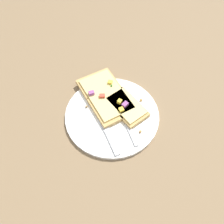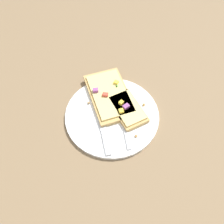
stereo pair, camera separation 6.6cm
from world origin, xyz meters
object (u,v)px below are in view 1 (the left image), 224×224
fork (122,113)px  pizza_slice_main (106,95)px  plate (112,115)px  knife (106,129)px  pizza_slice_corner (126,106)px

fork → pizza_slice_main: size_ratio=0.98×
plate → fork: 0.03m
plate → knife: (0.04, 0.04, 0.01)m
fork → pizza_slice_corner: (-0.02, -0.01, 0.01)m
fork → knife: bearing=120.7°
plate → pizza_slice_corner: (-0.05, -0.00, 0.02)m
pizza_slice_corner → plate: bearing=78.4°
pizza_slice_main → pizza_slice_corner: (-0.04, 0.06, 0.00)m
fork → knife: knife is taller
plate → pizza_slice_main: (-0.01, -0.07, 0.02)m
plate → fork: bearing=159.0°
plate → pizza_slice_main: 0.07m
fork → pizza_slice_corner: 0.02m
plate → knife: bearing=49.0°
pizza_slice_corner → fork: bearing=111.6°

